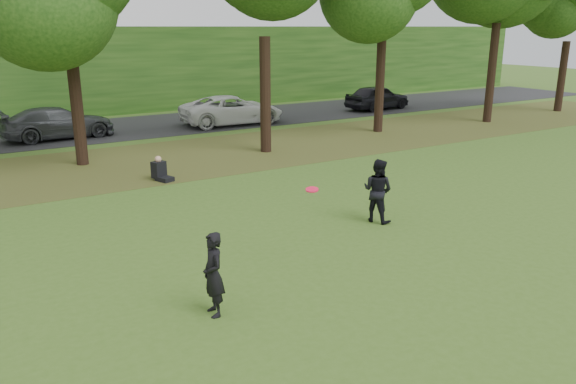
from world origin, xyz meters
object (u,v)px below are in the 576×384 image
object	(u,v)px
frisbee	(312,190)
seated_person	(160,171)
player_right	(378,190)
player_left	(213,274)

from	to	relation	value
frisbee	seated_person	world-z (taller)	frisbee
frisbee	seated_person	bearing A→B (deg)	92.38
player_right	seated_person	world-z (taller)	player_right
player_left	seated_person	world-z (taller)	player_left
frisbee	player_left	bearing A→B (deg)	-163.74
player_right	frisbee	size ratio (longest dim) A/B	5.18
player_right	player_left	bearing A→B (deg)	90.59
player_left	seated_person	size ratio (longest dim) A/B	1.87
player_left	frisbee	world-z (taller)	frisbee
frisbee	seated_person	distance (m)	8.77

